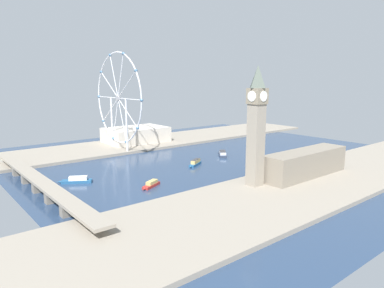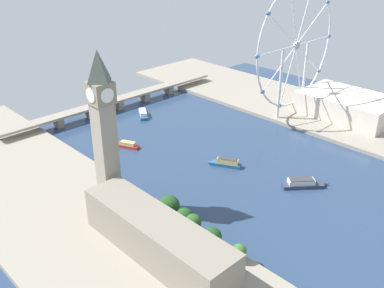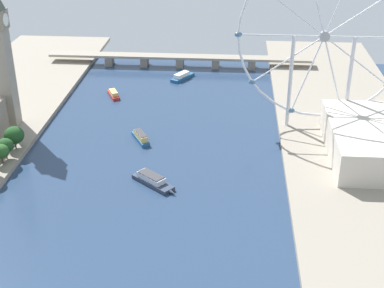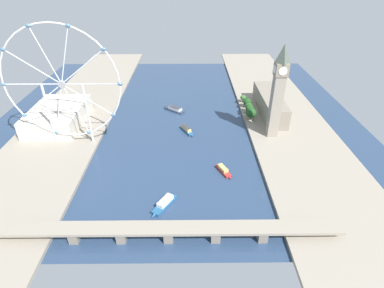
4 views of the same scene
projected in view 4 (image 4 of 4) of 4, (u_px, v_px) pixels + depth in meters
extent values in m
plane|color=navy|center=(178.00, 115.00, 359.39)|extent=(412.59, 412.59, 0.00)
cube|color=gray|center=(280.00, 113.00, 359.54)|extent=(90.00, 520.00, 3.00)
cube|color=gray|center=(75.00, 114.00, 357.68)|extent=(90.00, 520.00, 3.00)
cube|color=gray|center=(275.00, 107.00, 295.57)|extent=(10.16, 10.16, 62.92)
cube|color=gray|center=(281.00, 69.00, 276.16)|extent=(11.79, 11.79, 11.77)
pyramid|color=#4C564C|center=(284.00, 53.00, 268.73)|extent=(10.67, 10.67, 16.85)
cylinder|color=white|center=(283.00, 71.00, 270.95)|extent=(7.72, 0.50, 7.72)
cylinder|color=white|center=(280.00, 67.00, 281.37)|extent=(7.72, 0.50, 7.72)
cylinder|color=white|center=(275.00, 69.00, 276.12)|extent=(0.50, 7.72, 7.72)
cylinder|color=white|center=(288.00, 69.00, 276.21)|extent=(0.50, 7.72, 7.72)
cube|color=gray|center=(270.00, 104.00, 352.37)|extent=(22.00, 91.82, 21.83)
cylinder|color=#513823|center=(243.00, 101.00, 382.88)|extent=(0.80, 0.80, 3.19)
ellipsoid|color=#386B2D|center=(243.00, 98.00, 380.55)|extent=(7.18, 7.18, 6.46)
cylinder|color=#513823|center=(247.00, 106.00, 369.41)|extent=(0.80, 0.80, 3.05)
ellipsoid|color=#1E471E|center=(247.00, 102.00, 366.53)|extent=(10.03, 10.03, 9.03)
cylinder|color=#513823|center=(248.00, 111.00, 356.63)|extent=(0.80, 0.80, 4.43)
ellipsoid|color=#285623|center=(249.00, 106.00, 353.63)|extent=(8.90, 8.90, 8.01)
cylinder|color=#513823|center=(249.00, 113.00, 351.19)|extent=(0.80, 0.80, 4.49)
ellipsoid|color=#1E471E|center=(250.00, 108.00, 348.03)|extent=(9.61, 9.61, 8.65)
cylinder|color=#513823|center=(251.00, 118.00, 340.19)|extent=(0.80, 0.80, 3.96)
ellipsoid|color=#1E471E|center=(251.00, 113.00, 336.70)|extent=(11.83, 11.83, 10.64)
torus|color=silver|center=(62.00, 84.00, 269.40)|extent=(105.21, 1.56, 105.21)
cylinder|color=#99999E|center=(62.00, 84.00, 269.40)|extent=(6.22, 3.00, 6.22)
cylinder|color=silver|center=(32.00, 84.00, 269.20)|extent=(51.83, 0.93, 0.93)
cylinder|color=silver|center=(33.00, 67.00, 261.32)|extent=(42.48, 0.93, 31.22)
cylinder|color=silver|center=(46.00, 56.00, 256.53)|extent=(16.90, 0.93, 49.58)
cylinder|color=silver|center=(65.00, 56.00, 256.66)|extent=(16.90, 0.93, 49.58)
cylinder|color=silver|center=(82.00, 67.00, 261.65)|extent=(42.48, 0.93, 31.22)
cylinder|color=silver|center=(91.00, 84.00, 269.60)|extent=(51.83, 0.93, 0.93)
cylinder|color=silver|center=(88.00, 100.00, 277.47)|extent=(42.48, 0.93, 31.22)
cylinder|color=silver|center=(76.00, 109.00, 282.27)|extent=(16.90, 0.93, 49.58)
cylinder|color=silver|center=(59.00, 109.00, 282.14)|extent=(16.90, 0.93, 49.58)
cylinder|color=silver|center=(42.00, 100.00, 277.15)|extent=(42.48, 0.93, 31.22)
ellipsoid|color=teal|center=(3.00, 84.00, 269.00)|extent=(4.80, 3.20, 3.20)
ellipsoid|color=teal|center=(3.00, 49.00, 253.25)|extent=(4.80, 3.20, 3.20)
ellipsoid|color=teal|center=(28.00, 26.00, 243.67)|extent=(4.80, 3.20, 3.20)
ellipsoid|color=teal|center=(68.00, 25.00, 243.91)|extent=(4.80, 3.20, 3.20)
ellipsoid|color=teal|center=(104.00, 49.00, 253.89)|extent=(4.80, 3.20, 3.20)
ellipsoid|color=teal|center=(120.00, 84.00, 269.80)|extent=(4.80, 3.20, 3.20)
ellipsoid|color=teal|center=(113.00, 115.00, 285.55)|extent=(4.80, 3.20, 3.20)
ellipsoid|color=teal|center=(89.00, 132.00, 295.13)|extent=(4.80, 3.20, 3.20)
ellipsoid|color=teal|center=(56.00, 133.00, 294.89)|extent=(4.80, 3.20, 3.20)
ellipsoid|color=teal|center=(24.00, 115.00, 284.91)|extent=(4.80, 3.20, 3.20)
cylinder|color=silver|center=(49.00, 114.00, 284.73)|extent=(2.40, 2.40, 59.54)
cylinder|color=silver|center=(88.00, 114.00, 285.01)|extent=(2.40, 2.40, 59.54)
cube|color=beige|center=(58.00, 116.00, 328.46)|extent=(52.37, 77.16, 18.81)
cube|color=gray|center=(168.00, 228.00, 195.64)|extent=(224.59, 12.20, 2.00)
cube|color=gray|center=(262.00, 233.00, 198.62)|extent=(6.00, 10.98, 7.68)
cube|color=gray|center=(215.00, 233.00, 198.39)|extent=(6.00, 10.98, 7.68)
cube|color=gray|center=(169.00, 233.00, 198.15)|extent=(6.00, 10.98, 7.68)
cube|color=gray|center=(122.00, 234.00, 197.92)|extent=(6.00, 10.98, 7.68)
cube|color=gray|center=(75.00, 234.00, 197.69)|extent=(6.00, 10.98, 7.68)
cube|color=#235684|center=(187.00, 131.00, 322.80)|extent=(14.47, 20.96, 2.29)
cone|color=#235684|center=(192.00, 136.00, 313.65)|extent=(3.80, 4.41, 2.29)
cube|color=#DBB766|center=(186.00, 128.00, 322.13)|extent=(10.89, 15.26, 3.34)
cube|color=#38383D|center=(186.00, 127.00, 321.17)|extent=(10.00, 13.84, 0.35)
cube|color=#235684|center=(164.00, 205.00, 225.44)|extent=(18.34, 23.98, 2.35)
cone|color=#235684|center=(153.00, 216.00, 215.21)|extent=(4.29, 4.93, 2.35)
cube|color=white|center=(165.00, 201.00, 224.92)|extent=(12.35, 15.22, 3.04)
cube|color=#2D384C|center=(174.00, 110.00, 367.47)|extent=(25.33, 22.90, 2.31)
cone|color=#2D384C|center=(165.00, 107.00, 375.80)|extent=(5.15, 4.83, 2.31)
cube|color=silver|center=(175.00, 108.00, 365.39)|extent=(17.03, 15.70, 2.93)
cube|color=#38383D|center=(175.00, 107.00, 364.51)|extent=(15.54, 14.39, 0.47)
cube|color=#B22D28|center=(223.00, 171.00, 261.51)|extent=(12.90, 19.33, 2.16)
cone|color=#B22D28|center=(230.00, 178.00, 253.07)|extent=(3.42, 4.00, 2.16)
cube|color=#DBB766|center=(223.00, 168.00, 260.99)|extent=(8.90, 12.18, 2.64)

